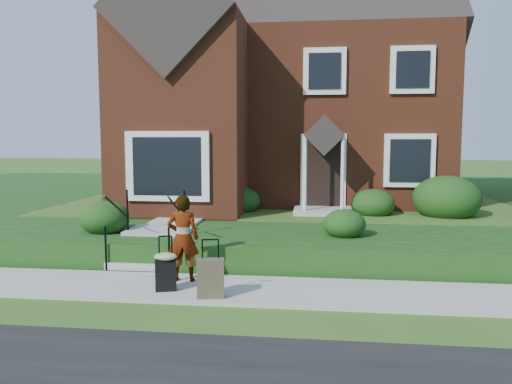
# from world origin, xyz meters

# --- Properties ---
(ground) EXTENTS (120.00, 120.00, 0.00)m
(ground) POSITION_xyz_m (0.00, 0.00, 0.00)
(ground) COLOR #2D5119
(ground) RESTS_ON ground
(sidewalk) EXTENTS (60.00, 1.60, 0.08)m
(sidewalk) POSITION_xyz_m (0.00, 0.00, 0.04)
(sidewalk) COLOR #9E9B93
(sidewalk) RESTS_ON ground
(terrace) EXTENTS (44.00, 20.00, 0.60)m
(terrace) POSITION_xyz_m (4.00, 10.90, 0.30)
(terrace) COLOR #113C10
(terrace) RESTS_ON ground
(walkway) EXTENTS (1.20, 6.00, 0.06)m
(walkway) POSITION_xyz_m (-2.50, 5.00, 0.63)
(walkway) COLOR #9E9B93
(walkway) RESTS_ON terrace
(main_house) EXTENTS (10.40, 10.20, 9.40)m
(main_house) POSITION_xyz_m (-0.21, 9.61, 5.26)
(main_house) COLOR brown
(main_house) RESTS_ON terrace
(front_steps) EXTENTS (1.40, 2.02, 1.50)m
(front_steps) POSITION_xyz_m (-2.50, 1.84, 0.47)
(front_steps) COLOR #9E9B93
(front_steps) RESTS_ON ground
(foundation_shrubs) EXTENTS (10.48, 4.64, 1.26)m
(foundation_shrubs) POSITION_xyz_m (1.26, 4.84, 1.10)
(foundation_shrubs) COLOR #143710
(foundation_shrubs) RESTS_ON terrace
(woman) EXTENTS (0.62, 0.44, 1.60)m
(woman) POSITION_xyz_m (-1.42, 0.32, 0.88)
(woman) COLOR #999999
(woman) RESTS_ON sidewalk
(suitcase_black) EXTENTS (0.47, 0.42, 0.96)m
(suitcase_black) POSITION_xyz_m (-1.56, -0.31, 0.45)
(suitcase_black) COLOR black
(suitcase_black) RESTS_ON sidewalk
(suitcase_olive) EXTENTS (0.48, 0.33, 0.97)m
(suitcase_olive) POSITION_xyz_m (-0.72, -0.58, 0.40)
(suitcase_olive) COLOR #4D4833
(suitcase_olive) RESTS_ON sidewalk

